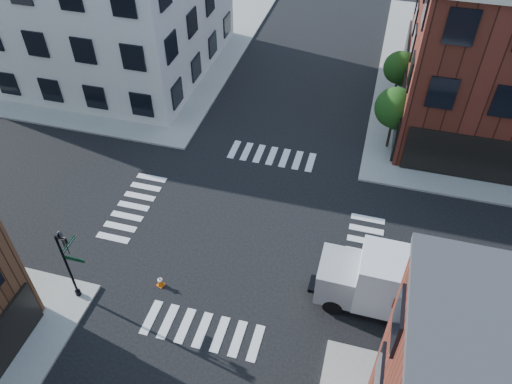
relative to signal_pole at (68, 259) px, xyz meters
name	(u,v)px	position (x,y,z in m)	size (l,w,h in m)	color
ground	(243,228)	(6.72, 6.68, -2.86)	(120.00, 120.00, 0.00)	black
sidewalk_nw	(96,31)	(-14.28, 27.68, -2.78)	(30.00, 30.00, 0.15)	gray
tree_near	(396,110)	(14.28, 16.65, 0.30)	(2.69, 2.69, 4.49)	black
tree_far	(400,69)	(14.28, 22.65, 0.02)	(2.43, 2.43, 4.07)	black
signal_pole	(68,259)	(0.00, 0.00, 0.00)	(1.29, 1.24, 4.60)	black
box_truck	(403,286)	(15.71, 3.41, -0.98)	(8.02, 2.57, 3.61)	silver
traffic_cone	(160,281)	(3.70, 1.63, -2.54)	(0.46, 0.46, 0.66)	#CA5508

